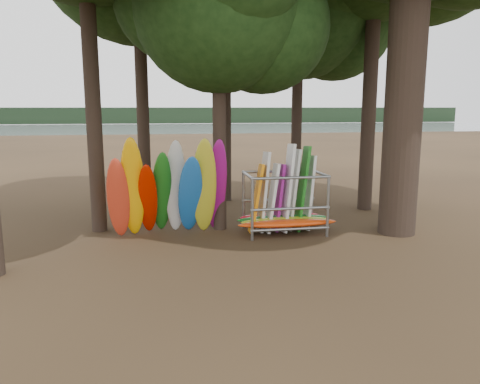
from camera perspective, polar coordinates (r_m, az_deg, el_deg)
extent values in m
plane|color=#47331E|center=(13.67, 2.98, -6.84)|extent=(120.00, 120.00, 0.00)
plane|color=gray|center=(72.90, -7.73, 7.02)|extent=(160.00, 160.00, 0.00)
cube|color=black|center=(122.78, -8.74, 9.21)|extent=(160.00, 4.00, 4.00)
cylinder|color=black|center=(15.94, -18.01, 19.45)|extent=(0.49, 0.49, 13.38)
cylinder|color=black|center=(18.36, -12.01, 15.87)|extent=(0.47, 0.47, 11.76)
cylinder|color=black|center=(20.44, -1.94, 18.20)|extent=(0.55, 0.55, 13.68)
cylinder|color=black|center=(20.29, 7.01, 12.55)|extent=(0.44, 0.44, 9.70)
ellipsoid|color=black|center=(20.71, 7.23, 21.98)|extent=(7.14, 7.14, 6.21)
cylinder|color=black|center=(15.26, -2.57, 10.92)|extent=(0.44, 0.44, 8.38)
ellipsoid|color=black|center=(15.57, -2.66, 21.78)|extent=(6.17, 6.17, 5.37)
cylinder|color=black|center=(19.24, 15.87, 18.17)|extent=(0.55, 0.55, 13.58)
cylinder|color=black|center=(15.81, 19.94, 19.56)|extent=(1.17, 1.17, 13.46)
ellipsoid|color=red|center=(14.78, -14.62, -0.75)|extent=(0.72, 0.96, 2.62)
ellipsoid|color=#FFAD06|center=(14.74, -12.95, 0.51)|extent=(0.76, 1.19, 3.25)
ellipsoid|color=red|center=(14.90, -11.18, -0.89)|extent=(0.60, 1.54, 2.50)
ellipsoid|color=#1B6819|center=(15.03, -9.51, -0.08)|extent=(0.75, 1.61, 2.84)
ellipsoid|color=beige|center=(15.00, -7.85, 0.61)|extent=(0.71, 1.12, 3.12)
ellipsoid|color=blue|center=(14.79, -6.08, -0.39)|extent=(0.83, 1.62, 2.72)
ellipsoid|color=gold|center=(14.77, -4.39, 0.65)|extent=(0.81, 1.30, 3.20)
ellipsoid|color=#951179|center=(15.14, -2.85, 0.81)|extent=(0.75, 1.16, 3.13)
ellipsoid|color=#E13E0C|center=(14.83, 5.85, -3.82)|extent=(3.20, 0.55, 0.24)
ellipsoid|color=#A4B017|center=(15.14, 5.51, -3.52)|extent=(2.92, 0.55, 0.24)
ellipsoid|color=#16661E|center=(15.44, 5.19, -3.25)|extent=(3.04, 0.55, 0.24)
ellipsoid|color=red|center=(15.76, 4.86, -2.96)|extent=(2.72, 0.55, 0.24)
cube|color=orange|center=(15.04, 1.99, -0.83)|extent=(0.51, 0.74, 2.27)
cube|color=silver|center=(15.17, 2.85, -0.05)|extent=(0.41, 0.80, 2.64)
cube|color=silver|center=(15.10, 3.93, -0.79)|extent=(0.44, 0.75, 2.28)
cube|color=#8A177B|center=(15.32, 4.71, -0.74)|extent=(0.37, 0.75, 2.23)
cube|color=silver|center=(15.19, 5.80, 0.42)|extent=(0.44, 0.82, 2.89)
cube|color=silver|center=(15.49, 6.48, 0.24)|extent=(0.44, 0.78, 2.70)
cube|color=#196C18|center=(15.41, 7.56, 0.38)|extent=(0.47, 0.79, 2.81)
cube|color=silver|center=(15.60, 8.35, -0.12)|extent=(0.39, 0.79, 2.50)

